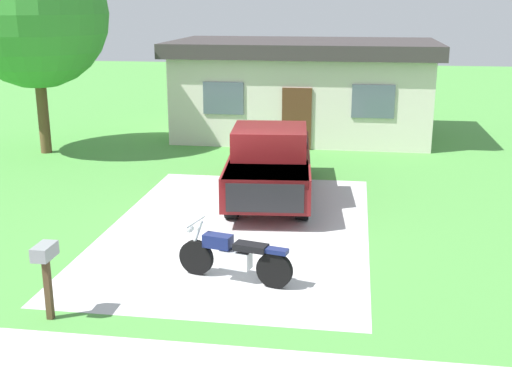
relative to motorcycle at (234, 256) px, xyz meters
The scene contains 8 objects.
ground_plane 2.85m from the motorcycle, 98.51° to the left, with size 80.00×80.00×0.00m, color #4D9641.
driveway_pad 2.85m from the motorcycle, 98.51° to the left, with size 5.75×8.85×0.01m, color beige.
sidewalk_strip 3.28m from the motorcycle, 97.35° to the right, with size 36.00×1.80×0.01m, color silver.
motorcycle is the anchor object (origin of this frame).
pickup_truck 5.45m from the motorcycle, 90.44° to the left, with size 2.48×5.77×1.90m.
mailbox 3.29m from the motorcycle, 144.06° to the right, with size 0.26×0.48×1.26m.
shade_tree 13.02m from the motorcycle, 131.02° to the left, with size 4.70×4.70×6.85m.
neighbor_house 13.66m from the motorcycle, 89.50° to the left, with size 9.60×5.60×3.50m.
Camera 1 is at (2.47, -13.56, 4.89)m, focal length 45.88 mm.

